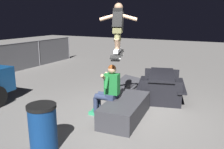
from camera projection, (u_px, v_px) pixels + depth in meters
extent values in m
plane|color=slate|center=(129.00, 115.00, 5.85)|extent=(40.00, 40.00, 0.00)
cube|color=#38383D|center=(125.00, 109.00, 5.61)|extent=(1.82, 0.94, 0.46)
cube|color=#2D3856|center=(112.00, 96.00, 5.65)|extent=(0.32, 0.20, 0.12)
cube|color=#1E7233|center=(112.00, 84.00, 5.58)|extent=(0.23, 0.36, 0.50)
sphere|color=tan|center=(112.00, 70.00, 5.49)|extent=(0.20, 0.20, 0.20)
sphere|color=brown|center=(112.00, 69.00, 5.49)|extent=(0.19, 0.19, 0.19)
cylinder|color=#1E7233|center=(106.00, 83.00, 5.40)|extent=(0.20, 0.10, 0.29)
cylinder|color=tan|center=(104.00, 77.00, 5.48)|extent=(0.24, 0.09, 0.19)
cylinder|color=#1E7233|center=(113.00, 79.00, 5.76)|extent=(0.20, 0.10, 0.29)
cylinder|color=tan|center=(108.00, 75.00, 5.70)|extent=(0.24, 0.09, 0.19)
cylinder|color=#2D3856|center=(103.00, 97.00, 5.65)|extent=(0.18, 0.41, 0.14)
cylinder|color=#2D3856|center=(96.00, 106.00, 5.78)|extent=(0.11, 0.11, 0.42)
cube|color=#2D9E66|center=(94.00, 113.00, 5.85)|extent=(0.12, 0.27, 0.08)
cylinder|color=#2D3856|center=(106.00, 95.00, 5.81)|extent=(0.18, 0.41, 0.14)
cylinder|color=#2D3856|center=(99.00, 103.00, 5.94)|extent=(0.11, 0.11, 0.42)
cube|color=#2D9E66|center=(97.00, 111.00, 6.01)|extent=(0.12, 0.27, 0.08)
cube|color=black|center=(117.00, 55.00, 5.54)|extent=(0.81, 0.44, 0.17)
cube|color=black|center=(120.00, 51.00, 5.97)|extent=(0.18, 0.23, 0.04)
cube|color=black|center=(115.00, 57.00, 5.11)|extent=(0.17, 0.23, 0.08)
cube|color=#99999E|center=(119.00, 54.00, 5.82)|extent=(0.11, 0.17, 0.04)
cylinder|color=white|center=(115.00, 55.00, 5.84)|extent=(0.06, 0.05, 0.05)
cylinder|color=white|center=(123.00, 55.00, 5.81)|extent=(0.06, 0.05, 0.05)
cube|color=#99999E|center=(116.00, 58.00, 5.28)|extent=(0.11, 0.17, 0.04)
cylinder|color=white|center=(112.00, 59.00, 5.30)|extent=(0.06, 0.05, 0.05)
cylinder|color=white|center=(120.00, 59.00, 5.27)|extent=(0.06, 0.05, 0.05)
cube|color=white|center=(119.00, 49.00, 5.69)|extent=(0.28, 0.18, 0.08)
cube|color=white|center=(116.00, 51.00, 5.34)|extent=(0.28, 0.18, 0.08)
cylinder|color=tan|center=(118.00, 43.00, 5.60)|extent=(0.26, 0.17, 0.31)
cylinder|color=#676540|center=(118.00, 35.00, 5.48)|extent=(0.36, 0.23, 0.33)
cylinder|color=tan|center=(117.00, 44.00, 5.36)|extent=(0.26, 0.17, 0.31)
cylinder|color=#676540|center=(117.00, 35.00, 5.38)|extent=(0.36, 0.23, 0.33)
cube|color=#676540|center=(118.00, 30.00, 5.41)|extent=(0.35, 0.28, 0.12)
cube|color=black|center=(118.00, 20.00, 5.43)|extent=(0.50, 0.35, 0.52)
sphere|color=tan|center=(119.00, 7.00, 5.42)|extent=(0.20, 0.20, 0.20)
cylinder|color=tan|center=(109.00, 17.00, 5.47)|extent=(0.22, 0.45, 0.19)
cylinder|color=tan|center=(128.00, 17.00, 5.40)|extent=(0.22, 0.45, 0.19)
cube|color=#38383D|center=(125.00, 87.00, 8.09)|extent=(1.19, 1.16, 0.06)
cube|color=#38383D|center=(125.00, 85.00, 8.07)|extent=(1.16, 1.14, 0.44)
cube|color=#38383D|center=(115.00, 84.00, 8.25)|extent=(0.79, 0.35, 0.21)
cube|color=#38383D|center=(136.00, 87.00, 7.89)|extent=(0.79, 0.35, 0.21)
cube|color=black|center=(162.00, 75.00, 6.95)|extent=(1.82, 1.12, 0.06)
cube|color=black|center=(143.00, 83.00, 7.13)|extent=(1.70, 0.68, 0.04)
cube|color=black|center=(180.00, 85.00, 6.91)|extent=(1.70, 0.68, 0.04)
cube|color=black|center=(161.00, 80.00, 7.77)|extent=(0.35, 1.08, 0.72)
cube|color=black|center=(161.00, 94.00, 6.30)|extent=(0.35, 1.08, 0.72)
cylinder|color=navy|center=(43.00, 129.00, 4.22)|extent=(0.50, 0.50, 0.82)
cylinder|color=black|center=(41.00, 106.00, 4.12)|extent=(0.52, 0.52, 0.06)
cylinder|color=slate|center=(39.00, 53.00, 11.67)|extent=(0.05, 0.05, 1.25)
cylinder|color=slate|center=(69.00, 48.00, 13.74)|extent=(0.05, 0.05, 1.25)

